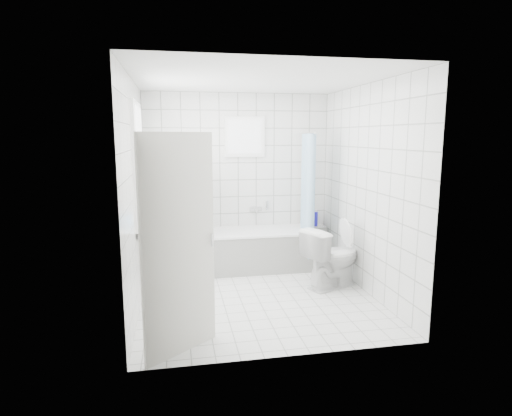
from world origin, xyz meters
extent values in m
plane|color=white|center=(0.00, 0.00, 0.00)|extent=(3.00, 3.00, 0.00)
plane|color=white|center=(0.00, 0.00, 2.60)|extent=(3.00, 3.00, 0.00)
cube|color=white|center=(0.00, 1.50, 1.30)|extent=(2.80, 0.02, 2.60)
cube|color=white|center=(0.00, -1.50, 1.30)|extent=(2.80, 0.02, 2.60)
cube|color=white|center=(-1.40, 0.00, 1.30)|extent=(0.02, 3.00, 2.60)
cube|color=white|center=(1.40, 0.00, 1.30)|extent=(0.02, 3.00, 2.60)
cube|color=white|center=(-1.35, 0.30, 1.60)|extent=(0.01, 0.90, 1.40)
cube|color=white|center=(0.10, 1.46, 1.95)|extent=(0.50, 0.01, 0.50)
cube|color=white|center=(-1.31, 0.30, 0.86)|extent=(0.18, 1.02, 0.08)
cube|color=silver|center=(-0.94, -1.23, 1.00)|extent=(0.65, 0.53, 2.00)
cube|color=white|center=(0.16, 1.12, 0.28)|extent=(1.67, 0.75, 0.55)
cube|color=white|center=(0.16, 1.12, 0.57)|extent=(1.69, 0.77, 0.03)
cube|color=white|center=(-0.75, 1.07, 0.75)|extent=(0.15, 0.85, 1.50)
cube|color=white|center=(1.17, 1.38, 0.28)|extent=(0.40, 0.24, 0.55)
imported|color=white|center=(1.03, 0.14, 0.40)|extent=(0.90, 0.73, 0.80)
cylinder|color=silver|center=(0.95, 1.10, 2.00)|extent=(0.02, 0.80, 0.02)
cube|color=silver|center=(0.26, 1.46, 0.85)|extent=(0.18, 0.06, 0.06)
imported|color=pink|center=(-1.30, 0.57, 1.00)|extent=(0.12, 0.12, 0.19)
imported|color=silver|center=(-1.30, 0.44, 1.06)|extent=(0.16, 0.16, 0.33)
imported|color=#379EF9|center=(-1.30, 0.13, 1.00)|extent=(0.12, 0.11, 0.21)
cylinder|color=green|center=(1.11, 1.30, 0.67)|extent=(0.06, 0.06, 0.24)
cylinder|color=red|center=(1.10, 1.41, 0.65)|extent=(0.06, 0.06, 0.20)
cylinder|color=#1E19CB|center=(1.22, 1.39, 0.66)|extent=(0.06, 0.06, 0.23)
camera|label=1|loc=(-0.96, -4.96, 1.97)|focal=30.00mm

